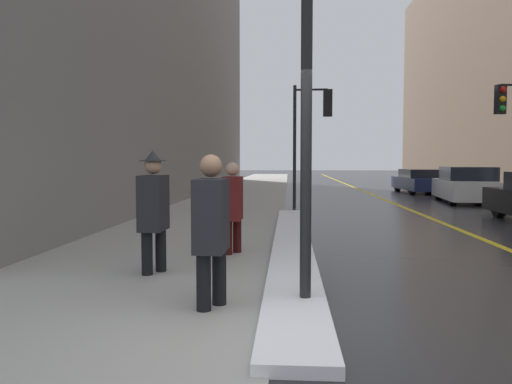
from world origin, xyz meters
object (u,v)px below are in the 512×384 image
at_px(parked_car_navy, 421,181).
at_px(pedestrian_with_shoulder_bag, 212,224).
at_px(traffic_light_near, 314,119).
at_px(lamp_post, 307,9).
at_px(pedestrian_trailing, 233,203).
at_px(parked_car_white, 467,186).
at_px(pedestrian_in_fedora, 153,207).

bearing_deg(parked_car_navy, pedestrian_with_shoulder_bag, 157.49).
relative_size(traffic_light_near, parked_car_navy, 0.94).
relative_size(lamp_post, pedestrian_trailing, 3.42).
bearing_deg(lamp_post, parked_car_white, 65.01).
bearing_deg(traffic_light_near, parked_car_navy, 56.61).
distance_m(pedestrian_trailing, parked_car_navy, 18.42).
distance_m(traffic_light_near, pedestrian_in_fedora, 10.83).
relative_size(lamp_post, parked_car_white, 1.22).
xyz_separation_m(lamp_post, traffic_light_near, (0.67, 11.72, -0.16)).
bearing_deg(lamp_post, pedestrian_trailing, 110.62).
relative_size(pedestrian_in_fedora, parked_car_white, 0.39).
bearing_deg(lamp_post, traffic_light_near, 86.72).
distance_m(traffic_light_near, pedestrian_trailing, 9.19).
height_order(pedestrian_with_shoulder_bag, pedestrian_in_fedora, pedestrian_in_fedora).
relative_size(pedestrian_trailing, parked_car_white, 0.36).
distance_m(lamp_post, parked_car_white, 15.66).
xyz_separation_m(traffic_light_near, pedestrian_in_fedora, (-2.70, -10.29, -2.03)).
distance_m(pedestrian_with_shoulder_bag, pedestrian_in_fedora, 1.86).
relative_size(traffic_light_near, pedestrian_with_shoulder_bag, 2.52).
bearing_deg(pedestrian_trailing, parked_car_navy, 158.48).
xyz_separation_m(lamp_post, pedestrian_with_shoulder_bag, (-0.99, -0.11, -2.22)).
bearing_deg(traffic_light_near, parked_car_white, 23.04).
relative_size(pedestrian_with_shoulder_bag, pedestrian_trailing, 1.06).
distance_m(pedestrian_with_shoulder_bag, parked_car_navy, 21.22).
bearing_deg(parked_car_navy, lamp_post, 159.94).
relative_size(parked_car_white, parked_car_navy, 0.99).
bearing_deg(parked_car_white, parked_car_navy, 7.71).
bearing_deg(lamp_post, pedestrian_with_shoulder_bag, -173.58).
height_order(pedestrian_trailing, parked_car_white, pedestrian_trailing).
bearing_deg(pedestrian_in_fedora, pedestrian_trailing, 151.27).
relative_size(pedestrian_with_shoulder_bag, parked_car_white, 0.38).
height_order(traffic_light_near, pedestrian_in_fedora, traffic_light_near).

